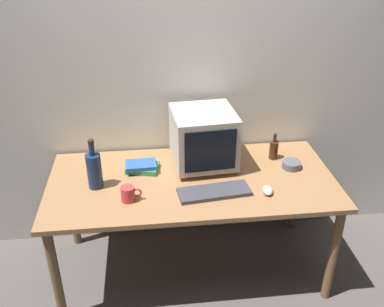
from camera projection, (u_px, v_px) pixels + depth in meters
The scene contains 11 objects.
ground_plane at pixel (192, 266), 3.00m from camera, with size 6.00×6.00×0.00m, color #56514C.
back_wall at pixel (184, 71), 2.82m from camera, with size 4.00×0.08×2.50m, color silver.
desk at pixel (192, 189), 2.69m from camera, with size 1.76×0.83×0.72m.
crt_monitor at pixel (203, 138), 2.72m from camera, with size 0.41×0.41×0.37m.
keyboard at pixel (214, 192), 2.51m from camera, with size 0.42×0.15×0.02m, color #3F3F47.
computer_mouse at pixel (268, 190), 2.52m from camera, with size 0.06×0.10×0.04m, color beige.
bottle_tall at pixel (94, 169), 2.53m from camera, with size 0.09×0.09×0.32m.
bottle_short at pixel (274, 149), 2.85m from camera, with size 0.06×0.06×0.19m.
book_stack at pixel (142, 167), 2.74m from camera, with size 0.22×0.18×0.06m.
mug at pixel (128, 194), 2.44m from camera, with size 0.12×0.08×0.09m.
cd_spindle at pixel (291, 165), 2.77m from camera, with size 0.12×0.12×0.04m, color #595B66.
Camera 1 is at (-0.25, -2.24, 2.14)m, focal length 40.45 mm.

